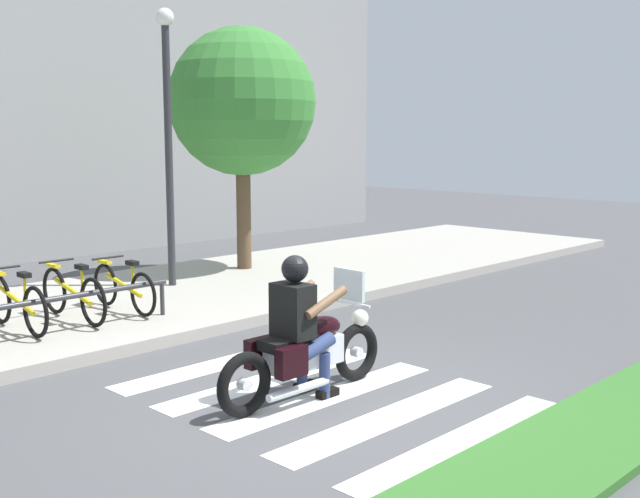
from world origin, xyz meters
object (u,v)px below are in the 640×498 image
bike_rack (37,305)px  street_lamp (168,125)px  rider (299,317)px  tree_near_rack (242,103)px  bicycle_2 (17,303)px  bicycle_4 (123,287)px  motorcycle (305,352)px  bicycle_3 (73,294)px

bike_rack → street_lamp: bearing=28.4°
rider → bike_rack: (-1.01, 3.41, -0.25)m
street_lamp → tree_near_rack: bearing=12.3°
bike_rack → tree_near_rack: tree_near_rack is taller
rider → street_lamp: 5.76m
bicycle_2 → tree_near_rack: (4.88, 1.49, 2.61)m
bicycle_2 → bicycle_4: 1.49m
bicycle_4 → tree_near_rack: size_ratio=0.36×
rider → bicycle_4: 4.01m
motorcycle → bicycle_3: bearing=95.0°
bicycle_3 → street_lamp: bearing=25.4°
motorcycle → tree_near_rack: bearing=55.2°
rider → bicycle_3: (-0.27, 3.96, -0.31)m
motorcycle → bike_rack: 3.58m
bike_rack → street_lamp: size_ratio=0.80×
tree_near_rack → street_lamp: bearing=-167.7°
motorcycle → rider: size_ratio=1.49×
bicycle_2 → bicycle_4: (1.49, 0.00, -0.01)m
rider → bike_rack: 3.56m
motorcycle → street_lamp: street_lamp is taller
rider → bicycle_4: rider is taller
bicycle_2 → bicycle_3: 0.74m
bicycle_2 → bicycle_3: size_ratio=0.98×
motorcycle → street_lamp: bearing=68.9°
street_lamp → tree_near_rack: 1.93m
bicycle_2 → bike_rack: bearing=-90.0°
bicycle_2 → bicycle_3: bicycle_3 is taller
bicycle_2 → tree_near_rack: bearing=17.0°
bicycle_4 → motorcycle: bearing=-95.8°
bicycle_2 → street_lamp: size_ratio=0.37×
motorcycle → tree_near_rack: (3.79, 5.46, 2.66)m
motorcycle → bike_rack: size_ratio=0.59×
bike_rack → bicycle_4: bearing=20.4°
tree_near_rack → bicycle_2: bearing=-163.0°
bicycle_2 → bike_rack: (-0.00, -0.55, 0.07)m
bicycle_2 → bicycle_4: bicycle_2 is taller
bicycle_4 → street_lamp: bearing=35.2°
bicycle_2 → bicycle_4: size_ratio=1.04×
bicycle_3 → street_lamp: street_lamp is taller
street_lamp → tree_near_rack: (1.84, 0.40, 0.41)m
rider → tree_near_rack: 7.07m
bicycle_3 → street_lamp: size_ratio=0.37×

